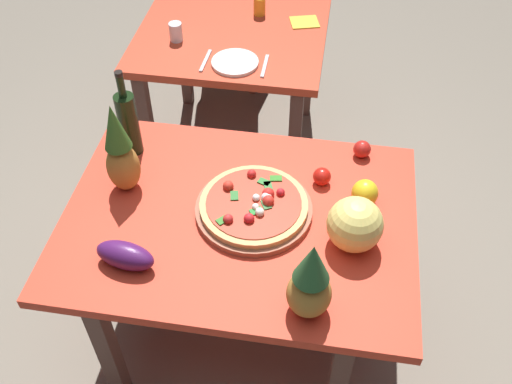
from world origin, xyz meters
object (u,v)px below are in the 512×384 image
(dinner_plate, at_px, (235,63))
(eggplant, at_px, (125,255))
(fork_utensil, at_px, (206,61))
(display_table, at_px, (239,233))
(pizza, at_px, (254,204))
(drinking_glass_water, at_px, (176,32))
(tomato_by_bottle, at_px, (362,149))
(pizza_board, at_px, (254,209))
(knife_utensil, at_px, (265,66))
(dining_chair, at_px, (231,14))
(drinking_glass_juice, at_px, (259,6))
(napkin_folded, at_px, (304,22))
(pineapple_left, at_px, (310,283))
(wine_bottle, at_px, (128,123))
(tomato_beside_pepper, at_px, (322,177))
(background_table, at_px, (232,51))
(bell_pepper, at_px, (365,193))
(melon, at_px, (355,225))
(pineapple_right, at_px, (120,153))

(dinner_plate, bearing_deg, eggplant, -96.63)
(eggplant, height_order, fork_utensil, eggplant)
(display_table, xyz_separation_m, pizza, (0.05, 0.03, 0.13))
(eggplant, relative_size, drinking_glass_water, 2.21)
(tomato_by_bottle, height_order, dinner_plate, tomato_by_bottle)
(pizza_board, xyz_separation_m, fork_utensil, (-0.37, 0.90, -0.01))
(drinking_glass_water, distance_m, dinner_plate, 0.36)
(knife_utensil, bearing_deg, drinking_glass_water, 160.73)
(dining_chair, xyz_separation_m, eggplant, (0.06, -2.12, 0.32))
(knife_utensil, bearing_deg, display_table, -87.61)
(drinking_glass_juice, distance_m, napkin_folded, 0.25)
(eggplant, relative_size, fork_utensil, 1.11)
(display_table, xyz_separation_m, pineapple_left, (0.27, -0.34, 0.23))
(pineapple_left, bearing_deg, dinner_plate, 109.98)
(display_table, relative_size, pizza, 3.25)
(pizza, distance_m, wine_bottle, 0.58)
(display_table, height_order, dinner_plate, dinner_plate)
(drinking_glass_juice, relative_size, napkin_folded, 0.66)
(pizza, distance_m, drinking_glass_water, 1.19)
(eggplant, relative_size, napkin_folded, 1.43)
(eggplant, xyz_separation_m, tomato_beside_pepper, (0.60, 0.47, -0.01))
(background_table, xyz_separation_m, tomato_beside_pepper, (0.53, -0.99, 0.15))
(pizza_board, xyz_separation_m, bell_pepper, (0.38, 0.11, 0.03))
(tomato_beside_pepper, xyz_separation_m, drinking_glass_juice, (-0.42, 1.18, 0.01))
(tomato_by_bottle, distance_m, drinking_glass_juice, 1.15)
(drinking_glass_water, bearing_deg, pineapple_left, -61.26)
(bell_pepper, bearing_deg, knife_utensil, 121.04)
(melon, height_order, dinner_plate, melon)
(pineapple_left, distance_m, pineapple_right, 0.82)
(eggplant, distance_m, fork_utensil, 1.19)
(napkin_folded, bearing_deg, dinner_plate, -123.81)
(pineapple_left, distance_m, napkin_folded, 1.70)
(pizza_board, bearing_deg, eggplant, -141.99)
(pizza_board, distance_m, napkin_folded, 1.32)
(napkin_folded, bearing_deg, pineapple_right, -112.61)
(drinking_glass_water, bearing_deg, eggplant, -82.31)
(background_table, xyz_separation_m, knife_utensil, (0.21, -0.28, 0.12))
(pineapple_left, xyz_separation_m, bell_pepper, (0.16, 0.47, -0.09))
(pineapple_right, bearing_deg, display_table, -10.42)
(tomato_beside_pepper, bearing_deg, bell_pepper, -25.38)
(display_table, relative_size, drinking_glass_juice, 13.30)
(fork_utensil, bearing_deg, napkin_folded, 47.22)
(wine_bottle, bearing_deg, pizza_board, -25.51)
(pizza, relative_size, pineapple_right, 1.02)
(dining_chair, height_order, pizza, dining_chair)
(eggplant, bearing_deg, drinking_glass_juice, 83.78)
(melon, bearing_deg, pineapple_right, 170.61)
(pizza, bearing_deg, melon, -14.06)
(pizza, relative_size, tomato_by_bottle, 5.59)
(pizza_board, height_order, napkin_folded, pizza_board)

